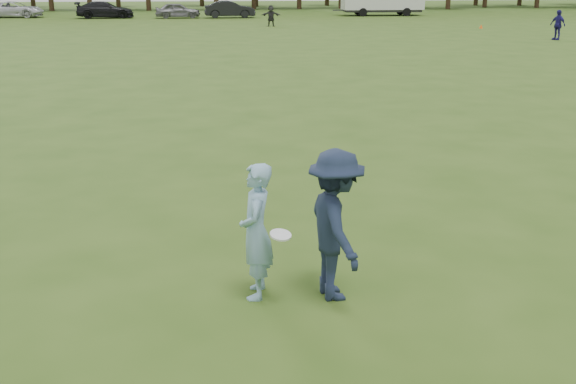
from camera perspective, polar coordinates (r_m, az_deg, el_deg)
The scene contains 11 objects.
ground at distance 8.94m, azimuth 3.71°, elevation -8.74°, with size 200.00×200.00×0.00m, color #2F4C15.
thrower at distance 8.59m, azimuth -2.71°, elevation -3.35°, with size 0.65×0.43×1.79m, color #7FABC5.
defender at distance 8.55m, azimuth 4.05°, elevation -2.82°, with size 1.27×0.73×1.97m, color #192438.
player_far_b at distance 47.04m, azimuth 21.86°, elevation 12.99°, with size 1.09×0.45×1.86m, color navy.
player_far_d at distance 55.46m, azimuth -1.45°, elevation 14.70°, with size 1.53×0.49×1.65m, color #2A2A2A.
car_c at distance 71.66m, azimuth -22.14°, elevation 14.11°, with size 2.46×5.34×1.48m, color silver.
car_d at distance 67.95m, azimuth -15.24°, elevation 14.66°, with size 2.15×5.29×1.54m, color black.
car_e at distance 66.62m, azimuth -9.32°, elevation 14.93°, with size 1.69×4.19×1.43m, color slate.
car_f at distance 66.50m, azimuth -4.96°, elevation 15.15°, with size 1.67×4.78×1.57m, color black.
field_cone at distance 55.35m, azimuth 16.03°, elevation 13.32°, with size 0.28×0.28×0.30m, color #E9520C.
disc_in_play at distance 8.29m, azimuth -0.63°, elevation -3.65°, with size 0.31×0.31×0.09m.
Camera 1 is at (-1.36, -7.87, 4.02)m, focal length 42.00 mm.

